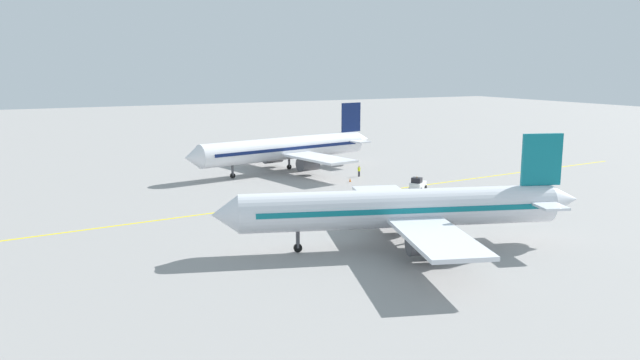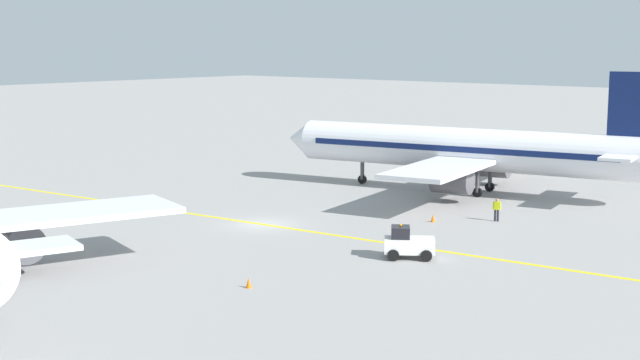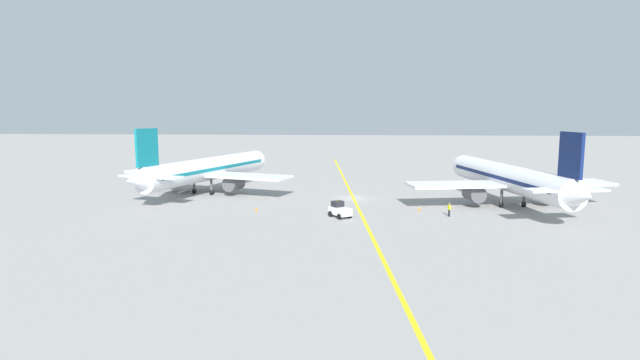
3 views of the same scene
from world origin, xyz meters
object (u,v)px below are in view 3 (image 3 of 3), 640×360
object	(u,v)px
airplane_at_gate	(208,170)
traffic_cone_mid_apron	(256,209)
airplane_adjacent_stand	(508,179)
traffic_cone_near_nose	(419,209)
baggage_tug_white	(340,210)
ground_crew_worker	(449,209)

from	to	relation	value
airplane_at_gate	traffic_cone_mid_apron	world-z (taller)	airplane_at_gate
airplane_adjacent_stand	traffic_cone_mid_apron	distance (m)	34.37
airplane_at_gate	traffic_cone_near_nose	distance (m)	34.00
baggage_tug_white	ground_crew_worker	xyz separation A→B (m)	(13.40, 1.40, 0.01)
airplane_adjacent_stand	baggage_tug_white	size ratio (longest dim) A/B	10.69
traffic_cone_mid_apron	airplane_at_gate	bearing A→B (deg)	126.26
ground_crew_worker	traffic_cone_near_nose	size ratio (longest dim) A/B	3.05
airplane_at_gate	ground_crew_worker	size ratio (longest dim) A/B	20.62
airplane_at_gate	airplane_adjacent_stand	world-z (taller)	same
ground_crew_worker	traffic_cone_mid_apron	distance (m)	24.26
traffic_cone_mid_apron	traffic_cone_near_nose	bearing A→B (deg)	5.55
traffic_cone_near_nose	airplane_adjacent_stand	bearing A→B (deg)	20.46
airplane_adjacent_stand	traffic_cone_near_nose	size ratio (longest dim) A/B	64.35
traffic_cone_mid_apron	ground_crew_worker	bearing A→B (deg)	-3.21
traffic_cone_near_nose	traffic_cone_mid_apron	size ratio (longest dim) A/B	1.00
traffic_cone_mid_apron	baggage_tug_white	bearing A→B (deg)	-14.30
airplane_adjacent_stand	traffic_cone_near_nose	distance (m)	13.76
ground_crew_worker	traffic_cone_near_nose	xyz separation A→B (m)	(-3.17, 3.40, -0.63)
airplane_at_gate	traffic_cone_mid_apron	xyz separation A→B (m)	(10.48, -14.29, -3.43)
airplane_at_gate	ground_crew_worker	bearing A→B (deg)	-24.28
baggage_tug_white	ground_crew_worker	distance (m)	13.47
airplane_at_gate	traffic_cone_mid_apron	bearing A→B (deg)	-53.74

